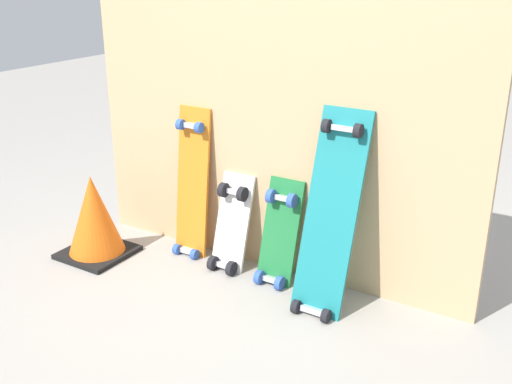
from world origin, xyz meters
TOP-DOWN VIEW (x-y plane):
  - ground_plane at (0.00, 0.00)m, footprint 12.00×12.00m
  - plywood_wall_panel at (0.00, 0.07)m, footprint 2.03×0.04m
  - skateboard_orange at (-0.42, -0.01)m, footprint 0.18×0.16m
  - skateboard_white at (-0.16, -0.05)m, footprint 0.18×0.22m
  - skateboard_green at (0.11, -0.04)m, footprint 0.18×0.21m
  - skateboard_teal at (0.40, -0.11)m, footprint 0.23×0.34m
  - traffic_cone at (-0.83, -0.31)m, footprint 0.33×0.33m

SIDE VIEW (x-z plane):
  - ground_plane at x=0.00m, z-range 0.00..0.00m
  - skateboard_white at x=-0.16m, z-range -0.06..0.47m
  - traffic_cone at x=-0.83m, z-range 0.00..0.43m
  - skateboard_green at x=0.11m, z-range -0.06..0.49m
  - skateboard_orange at x=-0.42m, z-range -0.07..0.77m
  - skateboard_teal at x=0.40m, z-range -0.07..0.87m
  - plywood_wall_panel at x=0.00m, z-range 0.00..1.46m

